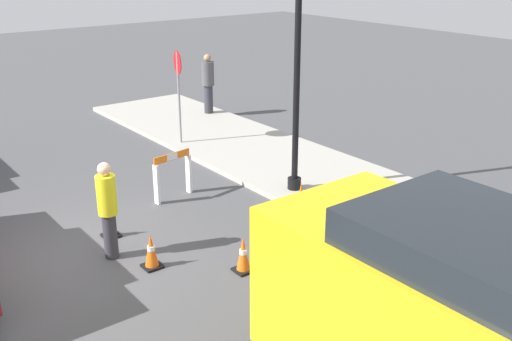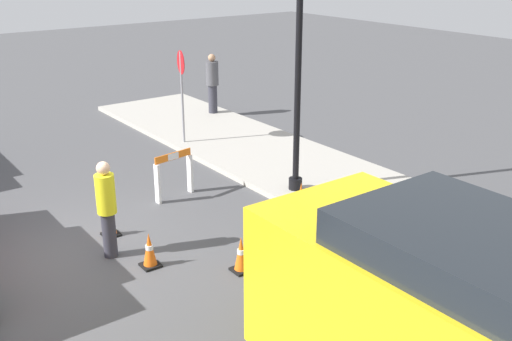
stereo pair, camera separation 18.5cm
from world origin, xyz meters
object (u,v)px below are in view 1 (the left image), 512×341
(stop_sign, at_px, (178,82))
(person_worker, at_px, (108,207))
(person_pedestrian, at_px, (208,82))
(work_van, at_px, (491,340))

(stop_sign, relative_size, person_worker, 1.41)
(person_pedestrian, xyz_separation_m, work_van, (12.73, -5.04, 0.26))
(person_worker, height_order, work_van, work_van)
(person_worker, bearing_deg, stop_sign, 54.75)
(person_pedestrian, distance_m, work_van, 13.69)
(person_pedestrian, bearing_deg, person_worker, 168.25)
(stop_sign, relative_size, work_van, 0.46)
(person_worker, xyz_separation_m, person_pedestrian, (-6.57, 6.26, 0.17))
(stop_sign, bearing_deg, work_van, 178.45)
(stop_sign, height_order, person_pedestrian, stop_sign)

